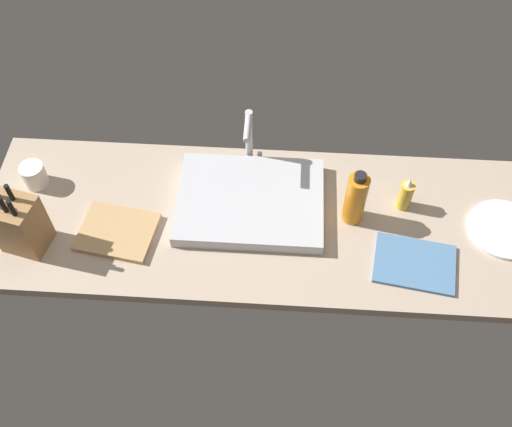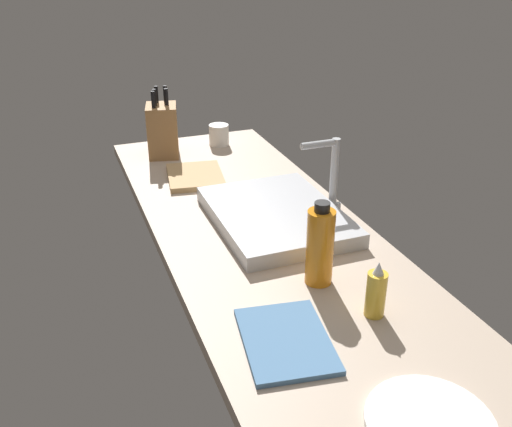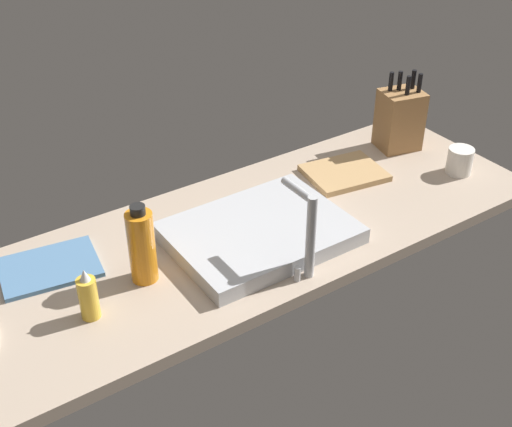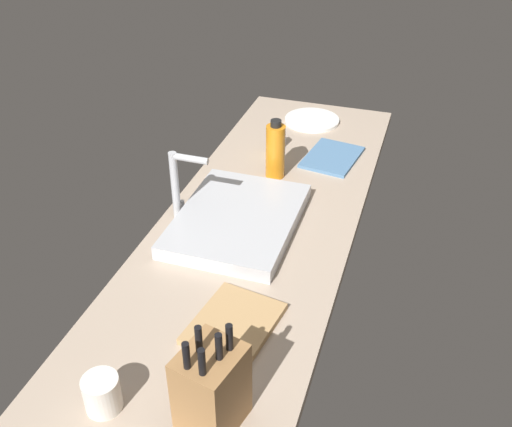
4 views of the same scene
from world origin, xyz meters
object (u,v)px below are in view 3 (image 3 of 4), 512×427
faucet (307,228)px  dish_towel (49,267)px  coffee_mug (460,161)px  knife_block (400,119)px  soap_bottle (88,297)px  cutting_board (344,173)px  water_bottle (142,246)px  sink_basin (260,233)px

faucet → dish_towel: bearing=-35.1°
dish_towel → coffee_mug: coffee_mug is taller
faucet → coffee_mug: 70.28cm
faucet → coffee_mug: size_ratio=2.77×
knife_block → coffee_mug: bearing=112.9°
coffee_mug → soap_bottle: bearing=-0.8°
faucet → coffee_mug: faucet is taller
cutting_board → soap_bottle: (87.99, 16.30, 4.82)cm
soap_bottle → water_bottle: 17.52cm
sink_basin → cutting_board: bearing=-161.8°
cutting_board → coffee_mug: bearing=149.2°
coffee_mug → sink_basin: bearing=-3.9°
cutting_board → faucet: bearing=38.6°
faucet → cutting_board: size_ratio=1.00×
sink_basin → coffee_mug: coffee_mug is taller
water_bottle → dish_towel: 25.97cm
sink_basin → coffee_mug: bearing=176.1°
soap_bottle → dish_towel: size_ratio=0.56×
soap_bottle → coffee_mug: bearing=179.2°
knife_block → faucet: bearing=42.2°
cutting_board → dish_towel: cutting_board is taller
knife_block → soap_bottle: (114.16, 21.17, -4.12)cm
faucet → dish_towel: size_ratio=0.96×
cutting_board → water_bottle: bearing=8.5°
dish_towel → faucet: bearing=144.9°
sink_basin → cutting_board: sink_basin is taller
soap_bottle → dish_towel: bearing=-84.9°
soap_bottle → sink_basin: bearing=-176.2°
knife_block → coffee_mug: size_ratio=3.09×
soap_bottle → dish_towel: (1.96, -21.77, -5.12)cm
water_bottle → sink_basin: bearing=175.8°
sink_basin → knife_block: knife_block is taller
coffee_mug → water_bottle: bearing=-4.0°
coffee_mug → faucet: bearing=10.6°
water_bottle → coffee_mug: (-101.84, 7.12, -5.61)cm
faucet → water_bottle: (33.36, -19.98, -3.54)cm
sink_basin → dish_towel: 53.45cm
sink_basin → faucet: faucet is taller
faucet → coffee_mug: bearing=-169.4°
knife_block → coffee_mug: 23.81cm
faucet → soap_bottle: bearing=-16.3°
knife_block → soap_bottle: bearing=23.8°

